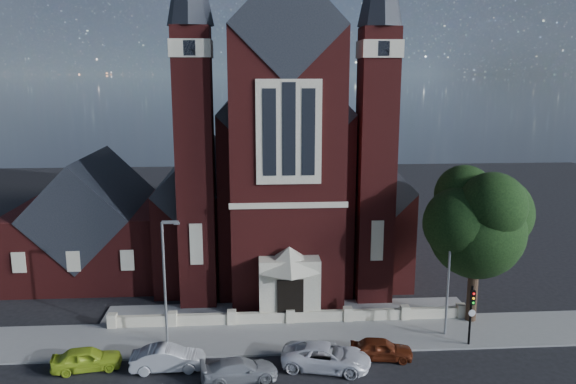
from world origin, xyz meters
name	(u,v)px	position (x,y,z in m)	size (l,w,h in m)	color
ground	(283,279)	(0.00, 15.00, 0.00)	(120.00, 120.00, 0.00)	black
pavement_strip	(292,337)	(0.00, 4.50, 0.00)	(60.00, 5.00, 0.12)	gray
forecourt_paving	(288,311)	(0.00, 8.50, 0.00)	(26.00, 3.00, 0.14)	gray
forecourt_wall	(290,323)	(0.00, 6.50, 0.00)	(24.00, 0.40, 0.90)	beige
church	(278,167)	(0.00, 22.94, 8.19)	(20.01, 34.90, 29.20)	#541816
parish_hall	(94,227)	(-16.00, 18.00, 4.01)	(12.00, 12.20, 10.24)	#541816
street_tree	(480,226)	(12.60, 5.71, 6.96)	(6.40, 6.60, 10.70)	black
street_lamp_left	(166,275)	(-7.91, 4.00, 4.60)	(1.16, 0.22, 8.09)	gray
street_lamp_right	(450,269)	(10.09, 4.00, 4.60)	(1.16, 0.22, 8.09)	gray
traffic_signal	(472,308)	(11.00, 2.43, 2.58)	(0.28, 0.42, 4.00)	black
car_lime_van	(87,359)	(-12.20, 1.17, 0.67)	(1.58, 3.92, 1.33)	#ACCA28
car_silver_a	(168,358)	(-7.50, 0.83, 0.70)	(1.48, 4.25, 1.40)	#A7ABAF
car_silver_b	(239,370)	(-3.35, -0.61, 0.62)	(1.75, 4.29, 1.25)	gray
car_white_suv	(326,357)	(1.66, 0.39, 0.72)	(2.39, 5.18, 1.44)	white
car_dark_red	(381,349)	(5.11, 1.25, 0.64)	(1.51, 3.75, 1.28)	#602310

